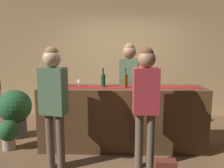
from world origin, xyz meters
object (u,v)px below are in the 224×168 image
object	(u,v)px
handbag	(165,168)
potted_plant_small	(8,133)
wine_bottle_clear	(64,80)
bartender	(129,79)
customer_sipping	(146,95)
potted_plant_tall	(15,110)
customer_browsing	(53,95)
wine_glass_mid_counter	(79,81)
wine_bottle_amber	(125,81)
wine_bottle_green	(103,80)
wine_glass_near_customer	(148,81)

from	to	relation	value
handbag	potted_plant_small	bearing A→B (deg)	163.44
wine_bottle_clear	bartender	world-z (taller)	bartender
wine_bottle_clear	customer_sipping	size ratio (longest dim) A/B	0.18
potted_plant_tall	potted_plant_small	distance (m)	0.60
potted_plant_small	handbag	world-z (taller)	potted_plant_small
bartender	handbag	size ratio (longest dim) A/B	6.25
wine_bottle_clear	handbag	world-z (taller)	wine_bottle_clear
bartender	customer_browsing	xyz separation A→B (m)	(-1.06, -1.28, -0.05)
wine_glass_mid_counter	wine_bottle_amber	bearing A→B (deg)	-2.98
wine_glass_mid_counter	potted_plant_small	distance (m)	1.45
customer_browsing	handbag	distance (m)	1.76
customer_sipping	handbag	bearing A→B (deg)	-43.93
wine_bottle_green	customer_sipping	size ratio (longest dim) A/B	0.18
wine_glass_near_customer	potted_plant_small	size ratio (longest dim) A/B	0.29
wine_bottle_clear	customer_browsing	size ratio (longest dim) A/B	0.18
customer_sipping	potted_plant_tall	xyz separation A→B (m)	(-2.30, 1.04, -0.52)
customer_browsing	handbag	size ratio (longest dim) A/B	6.03
wine_glass_near_customer	customer_browsing	size ratio (longest dim) A/B	0.09
customer_browsing	potted_plant_tall	xyz separation A→B (m)	(-1.06, 1.11, -0.53)
wine_bottle_green	customer_browsing	xyz separation A→B (m)	(-0.62, -0.70, -0.10)
potted_plant_tall	wine_bottle_amber	bearing A→B (deg)	-12.73
potted_plant_tall	customer_browsing	bearing A→B (deg)	-46.20
wine_bottle_clear	potted_plant_tall	world-z (taller)	wine_bottle_clear
bartender	customer_browsing	bearing A→B (deg)	61.39
bartender	customer_sipping	distance (m)	1.22
wine_glass_near_customer	wine_glass_mid_counter	xyz separation A→B (m)	(-1.11, 0.05, 0.00)
wine_bottle_amber	customer_sipping	world-z (taller)	customer_sipping
handbag	customer_sipping	bearing A→B (deg)	138.14
customer_sipping	potted_plant_small	size ratio (longest dim) A/B	3.41
wine_bottle_green	potted_plant_small	world-z (taller)	wine_bottle_green
wine_bottle_green	wine_glass_mid_counter	size ratio (longest dim) A/B	2.10
wine_bottle_clear	customer_sipping	xyz separation A→B (m)	(1.26, -0.67, -0.11)
wine_glass_mid_counter	customer_browsing	world-z (taller)	customer_browsing
wine_glass_mid_counter	handbag	distance (m)	1.83
wine_bottle_amber	potted_plant_tall	world-z (taller)	wine_bottle_amber
potted_plant_tall	bartender	bearing A→B (deg)	4.54
customer_sipping	wine_glass_near_customer	bearing A→B (deg)	77.74
handbag	wine_bottle_green	bearing A→B (deg)	135.34
wine_bottle_green	handbag	size ratio (longest dim) A/B	1.08
wine_glass_near_customer	bartender	world-z (taller)	bartender
wine_bottle_amber	customer_sipping	size ratio (longest dim) A/B	0.18
handbag	wine_glass_near_customer	bearing A→B (deg)	100.45
wine_bottle_clear	potted_plant_small	world-z (taller)	wine_bottle_clear
wine_bottle_clear	handbag	distance (m)	2.04
wine_glass_near_customer	potted_plant_tall	world-z (taller)	wine_glass_near_customer
bartender	wine_glass_near_customer	bearing A→B (deg)	124.18
wine_glass_near_customer	customer_sipping	bearing A→B (deg)	-100.19
wine_glass_mid_counter	potted_plant_tall	size ratio (longest dim) A/B	0.16
wine_bottle_green	customer_browsing	distance (m)	0.94
wine_bottle_amber	potted_plant_tall	bearing A→B (deg)	167.27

